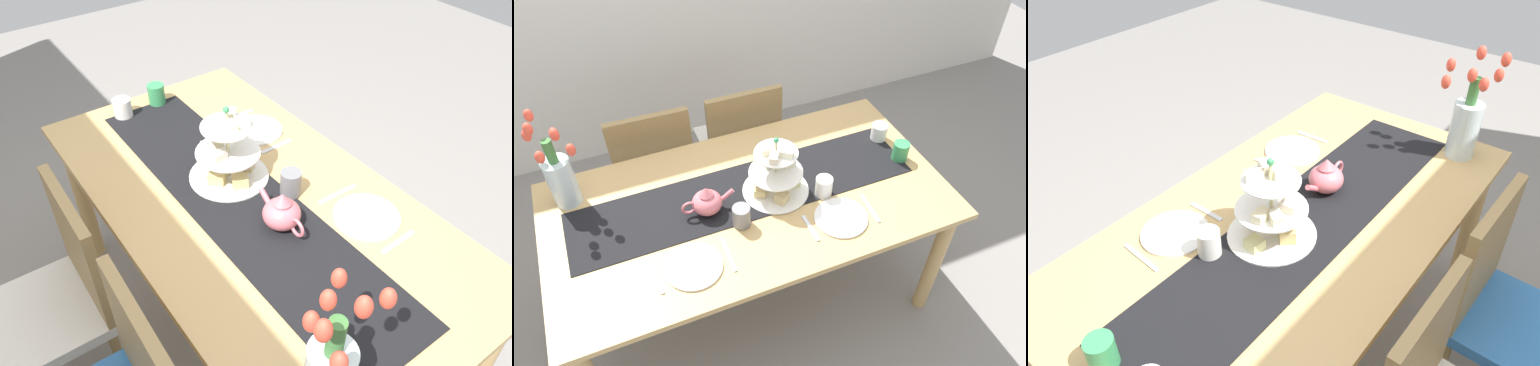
% 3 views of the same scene
% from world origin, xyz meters
% --- Properties ---
extents(ground_plane, '(8.00, 8.00, 0.00)m').
position_xyz_m(ground_plane, '(0.00, 0.00, 0.00)').
color(ground_plane, gray).
extents(dining_table, '(1.78, 0.94, 0.77)m').
position_xyz_m(dining_table, '(0.00, 0.00, 0.67)').
color(dining_table, tan).
rests_on(dining_table, ground_plane).
extents(chair_left, '(0.43, 0.43, 0.91)m').
position_xyz_m(chair_left, '(-0.31, 0.70, 0.50)').
color(chair_left, olive).
rests_on(chair_left, ground_plane).
extents(chair_right, '(0.43, 0.43, 0.91)m').
position_xyz_m(chair_right, '(0.20, 0.70, 0.50)').
color(chair_right, olive).
rests_on(chair_right, ground_plane).
extents(table_runner, '(1.56, 0.35, 0.00)m').
position_xyz_m(table_runner, '(0.00, 0.05, 0.77)').
color(table_runner, black).
rests_on(table_runner, dining_table).
extents(tiered_cake_stand, '(0.30, 0.30, 0.30)m').
position_xyz_m(tiered_cake_stand, '(0.13, 0.00, 0.86)').
color(tiered_cake_stand, beige).
rests_on(tiered_cake_stand, table_runner).
extents(teapot, '(0.24, 0.13, 0.14)m').
position_xyz_m(teapot, '(-0.19, 0.00, 0.82)').
color(teapot, '#D66B75').
rests_on(teapot, table_runner).
extents(tulip_vase, '(0.19, 0.23, 0.45)m').
position_xyz_m(tulip_vase, '(-0.73, 0.30, 0.92)').
color(tulip_vase, silver).
rests_on(tulip_vase, dining_table).
extents(cream_jug, '(0.08, 0.08, 0.08)m').
position_xyz_m(cream_jug, '(0.76, 0.14, 0.81)').
color(cream_jug, white).
rests_on(cream_jug, dining_table).
extents(dinner_plate_left, '(0.23, 0.23, 0.01)m').
position_xyz_m(dinner_plate_left, '(-0.33, -0.26, 0.77)').
color(dinner_plate_left, white).
rests_on(dinner_plate_left, dining_table).
extents(fork_left, '(0.02, 0.15, 0.01)m').
position_xyz_m(fork_left, '(-0.47, -0.26, 0.77)').
color(fork_left, silver).
rests_on(fork_left, dining_table).
extents(knife_left, '(0.02, 0.17, 0.01)m').
position_xyz_m(knife_left, '(-0.18, -0.26, 0.77)').
color(knife_left, silver).
rests_on(knife_left, dining_table).
extents(dinner_plate_right, '(0.23, 0.23, 0.01)m').
position_xyz_m(dinner_plate_right, '(0.33, -0.26, 0.77)').
color(dinner_plate_right, white).
rests_on(dinner_plate_right, dining_table).
extents(fork_right, '(0.02, 0.15, 0.01)m').
position_xyz_m(fork_right, '(0.18, -0.26, 0.77)').
color(fork_right, silver).
rests_on(fork_right, dining_table).
extents(knife_right, '(0.03, 0.17, 0.01)m').
position_xyz_m(knife_right, '(0.47, -0.26, 0.77)').
color(knife_right, silver).
rests_on(knife_right, dining_table).
extents(mug_grey, '(0.08, 0.08, 0.09)m').
position_xyz_m(mug_grey, '(-0.08, -0.13, 0.82)').
color(mug_grey, slate).
rests_on(mug_grey, table_runner).
extents(mug_white_text, '(0.08, 0.08, 0.09)m').
position_xyz_m(mug_white_text, '(0.32, -0.10, 0.81)').
color(mug_white_text, white).
rests_on(mug_white_text, dining_table).
extents(mug_orange, '(0.08, 0.08, 0.09)m').
position_xyz_m(mug_orange, '(0.77, -0.03, 0.81)').
color(mug_orange, '#389356').
rests_on(mug_orange, dining_table).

